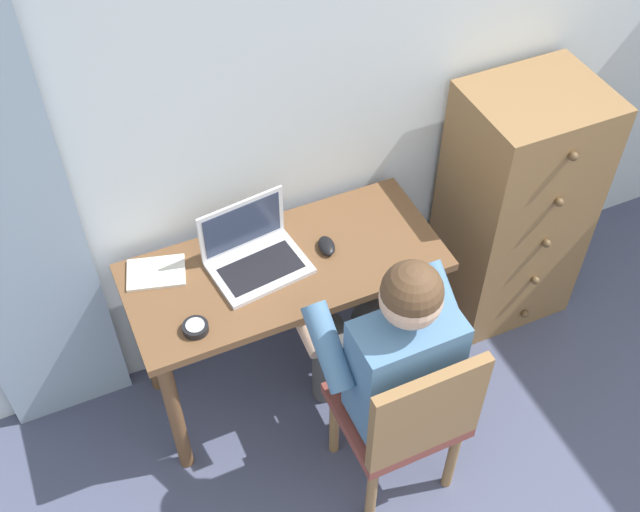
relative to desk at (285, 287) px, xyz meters
name	(u,v)px	position (x,y,z in m)	size (l,w,h in m)	color
wall_back	(377,68)	(0.52, 0.33, 0.63)	(4.80, 0.05, 2.50)	silver
curtain_panel	(4,226)	(-0.88, 0.26, 0.45)	(0.47, 0.03, 2.13)	#8EA3B7
desk	(285,287)	(0.00, 0.00, 0.00)	(1.18, 0.52, 0.75)	brown
dresser	(514,207)	(1.07, 0.05, -0.04)	(0.53, 0.47, 1.15)	olive
chair	(407,416)	(0.20, -0.62, -0.14)	(0.42, 0.40, 0.87)	brown
person_seated	(386,347)	(0.20, -0.44, 0.05)	(0.53, 0.59, 1.18)	#4C4C4C
laptop	(254,253)	(-0.10, 0.05, 0.18)	(0.37, 0.29, 0.24)	silver
computer_mouse	(327,246)	(0.18, 0.01, 0.14)	(0.06, 0.10, 0.03)	black
desk_clock	(195,328)	(-0.39, -0.16, 0.14)	(0.09, 0.09, 0.03)	black
notebook_pad	(156,273)	(-0.44, 0.15, 0.13)	(0.21, 0.15, 0.01)	silver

